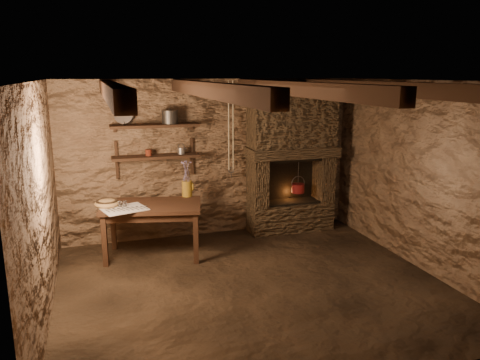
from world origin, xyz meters
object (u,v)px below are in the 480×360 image
object	(u,v)px
wooden_bowl	(107,204)
red_pot	(298,188)
stoneware_jug	(187,181)
iron_stockpot	(170,118)
work_table	(153,228)

from	to	relation	value
wooden_bowl	red_pot	size ratio (longest dim) A/B	0.61
stoneware_jug	red_pot	size ratio (longest dim) A/B	0.96
stoneware_jug	iron_stockpot	distance (m)	0.95
work_table	iron_stockpot	size ratio (longest dim) A/B	6.22
iron_stockpot	red_pot	size ratio (longest dim) A/B	0.43
stoneware_jug	wooden_bowl	bearing A→B (deg)	-158.60
work_table	red_pot	world-z (taller)	red_pot
red_pot	iron_stockpot	bearing A→B (deg)	176.54
iron_stockpot	wooden_bowl	bearing A→B (deg)	-152.84
wooden_bowl	red_pot	bearing A→B (deg)	7.16
work_table	red_pot	size ratio (longest dim) A/B	2.68
stoneware_jug	red_pot	bearing A→B (deg)	16.35
stoneware_jug	work_table	bearing A→B (deg)	-143.12
red_pot	work_table	bearing A→B (deg)	-169.72
work_table	wooden_bowl	xyz separation A→B (m)	(-0.58, 0.06, 0.39)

